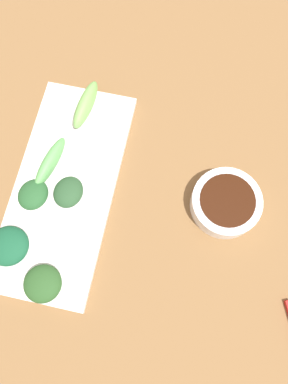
{
  "coord_description": "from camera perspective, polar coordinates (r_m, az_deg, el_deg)",
  "views": [
    {
      "loc": [
        -0.05,
        0.16,
        0.58
      ],
      "look_at": [
        -0.01,
        0.0,
        0.05
      ],
      "focal_mm": 35.31,
      "sensor_mm": 36.0,
      "label": 1
    }
  ],
  "objects": [
    {
      "name": "broccoli_leafy_0",
      "position": [
        0.58,
        -19.83,
        -7.67
      ],
      "size": [
        0.07,
        0.07,
        0.02
      ],
      "primitive_type": "ellipsoid",
      "rotation": [
        0.0,
        0.0,
        0.21
      ],
      "color": "#185233",
      "rests_on": "serving_plate"
    },
    {
      "name": "broccoli_stalk_4",
      "position": [
        0.59,
        -13.99,
        4.43
      ],
      "size": [
        0.04,
        0.09,
        0.03
      ],
      "primitive_type": "ellipsoid",
      "rotation": [
        0.0,
        0.0,
        -0.22
      ],
      "color": "#5EAC5A",
      "rests_on": "serving_plate"
    },
    {
      "name": "sauce_bowl",
      "position": [
        0.57,
        12.25,
        -1.61
      ],
      "size": [
        0.1,
        0.1,
        0.03
      ],
      "color": "white",
      "rests_on": "tabletop"
    },
    {
      "name": "broccoli_leafy_2",
      "position": [
        0.57,
        -11.36,
        -0.01
      ],
      "size": [
        0.05,
        0.06,
        0.02
      ],
      "primitive_type": "ellipsoid",
      "rotation": [
        0.0,
        0.0,
        -0.15
      ],
      "color": "#294E2C",
      "rests_on": "serving_plate"
    },
    {
      "name": "broccoli_leafy_3",
      "position": [
        0.58,
        -16.41,
        -0.37
      ],
      "size": [
        0.05,
        0.06,
        0.02
      ],
      "primitive_type": "ellipsoid",
      "rotation": [
        0.0,
        0.0,
        -0.25
      ],
      "color": "#25562B",
      "rests_on": "serving_plate"
    },
    {
      "name": "broccoli_leafy_1",
      "position": [
        0.55,
        -15.06,
        -13.22
      ],
      "size": [
        0.06,
        0.06,
        0.02
      ],
      "primitive_type": "ellipsoid",
      "rotation": [
        0.0,
        0.0,
        -0.11
      ],
      "color": "#285124",
      "rests_on": "serving_plate"
    },
    {
      "name": "serving_plate",
      "position": [
        0.59,
        -11.87,
        0.56
      ],
      "size": [
        0.15,
        0.34,
        0.01
      ],
      "primitive_type": "cube",
      "color": "white",
      "rests_on": "tabletop"
    },
    {
      "name": "broccoli_stalk_5",
      "position": [
        0.62,
        -8.8,
        12.94
      ],
      "size": [
        0.03,
        0.09,
        0.03
      ],
      "primitive_type": "ellipsoid",
      "rotation": [
        0.0,
        0.0,
        -0.13
      ],
      "color": "#77B659",
      "rests_on": "serving_plate"
    },
    {
      "name": "tabletop",
      "position": [
        0.59,
        -1.13,
        -0.46
      ],
      "size": [
        2.1,
        2.1,
        0.02
      ],
      "primitive_type": "cube",
      "color": "brown",
      "rests_on": "ground"
    }
  ]
}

